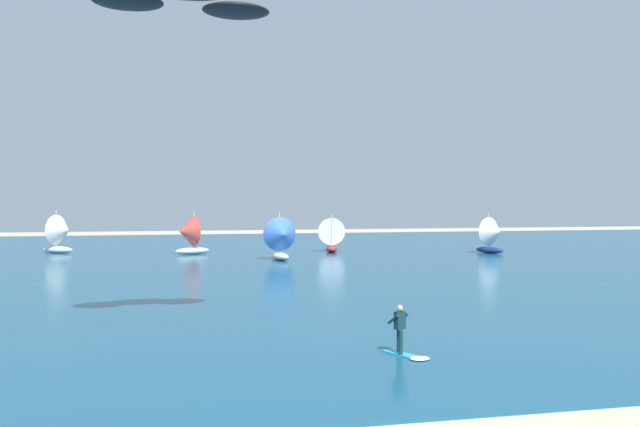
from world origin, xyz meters
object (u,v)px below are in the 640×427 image
Objects in this scene: kite at (183,0)px; sailboat_center_horizon at (331,234)px; sailboat_anchored_offshore at (493,235)px; sailboat_heeled_over at (282,238)px; sailboat_trailing at (188,235)px; kitesurfer at (404,337)px; sailboat_far_left at (62,233)px.

kite reaches higher than sailboat_center_horizon.
sailboat_center_horizon is 15.88m from sailboat_anchored_offshore.
sailboat_heeled_over is at bearing -172.15° from sailboat_anchored_offshore.
sailboat_trailing reaches higher than sailboat_center_horizon.
kitesurfer is 0.51× the size of sailboat_anchored_offshore.
kite is at bearing -130.79° from sailboat_anchored_offshore.
sailboat_center_horizon is (8.58, 45.30, 1.14)m from kitesurfer.
sailboat_far_left reaches higher than sailboat_trailing.
sailboat_center_horizon is 0.92× the size of sailboat_trailing.
sailboat_center_horizon is 26.37m from sailboat_far_left.
sailboat_far_left is 1.07× the size of sailboat_anchored_offshore.
kite reaches higher than kitesurfer.
sailboat_heeled_over is 1.06× the size of sailboat_anchored_offshore.
kitesurfer is 45.92m from sailboat_anchored_offshore.
kite is 42.15m from sailboat_trailing.
sailboat_anchored_offshore is at bearing -21.36° from sailboat_center_horizon.
sailboat_anchored_offshore is at bearing -10.70° from sailboat_trailing.
kite reaches higher than sailboat_anchored_offshore.
kite is at bearing -92.12° from sailboat_trailing.
sailboat_heeled_over is at bearing 74.20° from kite.
sailboat_far_left is at bearing 147.13° from sailboat_heeled_over.
kitesurfer is 0.30× the size of kite.
sailboat_center_horizon is at bearing 1.27° from sailboat_trailing.
sailboat_far_left is at bearing 171.43° from sailboat_center_horizon.
sailboat_heeled_over reaches higher than sailboat_trailing.
sailboat_trailing reaches higher than kitesurfer.
sailboat_far_left is 12.66m from sailboat_trailing.
sailboat_heeled_over is at bearing 86.75° from kitesurfer.
sailboat_anchored_offshore is (40.86, -9.71, -0.13)m from sailboat_far_left.
sailboat_heeled_over is (9.15, 32.35, -10.65)m from kite.
sailboat_anchored_offshore is (14.79, -5.78, 0.05)m from sailboat_center_horizon.
kite is at bearing -76.96° from sailboat_far_left.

